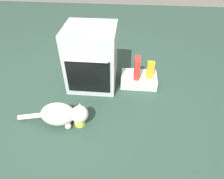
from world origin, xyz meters
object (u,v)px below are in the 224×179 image
object	(u,v)px
oven	(92,58)
cat	(62,114)
juice_carton	(150,70)
cereal_box	(137,68)
pantry_cabinet	(139,79)
food_bowl	(80,122)

from	to	relation	value
oven	cat	xyz separation A→B (m)	(-0.21, -0.74, -0.26)
cat	juice_carton	world-z (taller)	juice_carton
oven	cereal_box	distance (m)	0.59
pantry_cabinet	food_bowl	world-z (taller)	pantry_cabinet
oven	food_bowl	xyz separation A→B (m)	(-0.03, -0.74, -0.37)
oven	pantry_cabinet	xyz separation A→B (m)	(0.62, 0.04, -0.33)
cat	juice_carton	distance (m)	1.23
cat	juice_carton	size ratio (longest dim) A/B	3.34
food_bowl	pantry_cabinet	bearing A→B (deg)	50.45
oven	juice_carton	bearing A→B (deg)	0.95
oven	pantry_cabinet	size ratio (longest dim) A/B	1.68
oven	cereal_box	size ratio (longest dim) A/B	2.85
pantry_cabinet	cereal_box	xyz separation A→B (m)	(-0.04, -0.03, 0.21)
oven	food_bowl	distance (m)	0.83
oven	cat	world-z (taller)	oven
oven	juice_carton	xyz separation A→B (m)	(0.75, 0.01, -0.15)
cat	pantry_cabinet	bearing A→B (deg)	43.00
food_bowl	cereal_box	world-z (taller)	cereal_box
food_bowl	juice_carton	distance (m)	1.11
food_bowl	oven	bearing A→B (deg)	87.80
oven	cereal_box	bearing A→B (deg)	1.41
pantry_cabinet	cat	bearing A→B (deg)	-136.37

